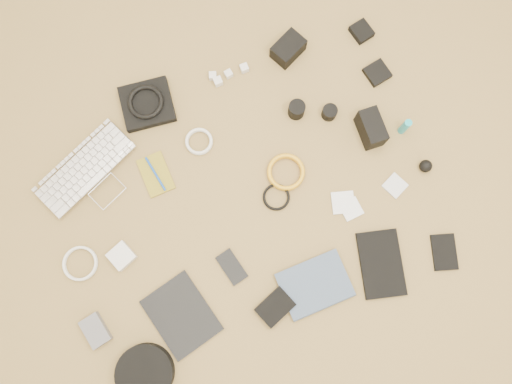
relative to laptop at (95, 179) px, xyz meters
name	(u,v)px	position (x,y,z in m)	size (l,w,h in m)	color
room_shell	(224,31)	(0.46, -0.31, 1.24)	(4.04, 4.04, 2.58)	olive
laptop	(95,179)	(0.00, 0.00, 0.00)	(0.38, 0.26, 0.03)	silver
headphone_pouch	(147,104)	(0.28, 0.18, 0.00)	(0.18, 0.17, 0.03)	black
headphones	(146,102)	(0.28, 0.18, 0.03)	(0.13, 0.13, 0.02)	black
charger_a	(213,76)	(0.54, 0.18, 0.00)	(0.03, 0.03, 0.03)	silver
charger_b	(218,81)	(0.55, 0.16, 0.00)	(0.03, 0.03, 0.03)	silver
charger_c	(244,68)	(0.66, 0.16, 0.00)	(0.03, 0.03, 0.03)	silver
charger_d	(229,74)	(0.60, 0.17, 0.00)	(0.03, 0.03, 0.02)	silver
dslr_camera	(288,49)	(0.84, 0.16, 0.02)	(0.12, 0.08, 0.07)	black
lens_pouch	(361,32)	(1.13, 0.11, 0.00)	(0.07, 0.08, 0.03)	black
notebook_olive	(156,174)	(0.20, -0.07, -0.01)	(0.10, 0.15, 0.01)	olive
pen_blue	(155,174)	(0.20, -0.07, 0.00)	(0.01, 0.01, 0.14)	#1546AE
cable_white_a	(199,142)	(0.40, -0.03, -0.01)	(0.10, 0.10, 0.01)	silver
lens_a	(297,110)	(0.77, -0.07, 0.02)	(0.06, 0.06, 0.07)	black
lens_b	(329,112)	(0.88, -0.13, 0.01)	(0.05, 0.05, 0.05)	black
card_reader	(377,73)	(1.11, -0.06, 0.00)	(0.08, 0.08, 0.02)	black
power_brick	(122,256)	(-0.02, -0.30, 0.00)	(0.08, 0.08, 0.03)	silver
cable_white_b	(81,263)	(-0.16, -0.26, -0.01)	(0.12, 0.12, 0.01)	silver
cable_black	(276,197)	(0.57, -0.33, -0.01)	(0.10, 0.10, 0.01)	black
cable_yellow	(286,173)	(0.64, -0.26, -0.01)	(0.14, 0.14, 0.02)	gold
flash	(371,128)	(0.98, -0.25, 0.03)	(0.07, 0.13, 0.10)	black
lens_cleaner	(405,127)	(1.09, -0.30, 0.03)	(0.03, 0.03, 0.09)	#1B9EB0
battery_charger	(96,331)	(-0.19, -0.49, 0.00)	(0.07, 0.11, 0.03)	#5B5B60
tablet	(182,315)	(0.09, -0.57, -0.01)	(0.19, 0.24, 0.01)	black
phone	(232,267)	(0.32, -0.49, -0.01)	(0.06, 0.12, 0.01)	black
filter_case_left	(343,203)	(0.78, -0.45, -0.01)	(0.08, 0.08, 0.01)	silver
filter_case_mid	(351,209)	(0.79, -0.48, -0.01)	(0.07, 0.07, 0.01)	silver
filter_case_right	(395,186)	(0.97, -0.47, -0.01)	(0.07, 0.07, 0.01)	silver
air_blower	(426,166)	(1.10, -0.46, 0.01)	(0.05, 0.05, 0.05)	black
headphone_case	(145,373)	(-0.09, -0.69, 0.01)	(0.19, 0.19, 0.05)	black
drive_case	(275,307)	(0.40, -0.68, 0.00)	(0.12, 0.09, 0.03)	black
paperback	(325,309)	(0.55, -0.76, 0.00)	(0.18, 0.23, 0.02)	#3D4E68
notebook_black_a	(381,264)	(0.80, -0.70, -0.01)	(0.14, 0.23, 0.02)	black
notebook_black_b	(444,252)	(1.02, -0.76, -0.01)	(0.08, 0.13, 0.01)	black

